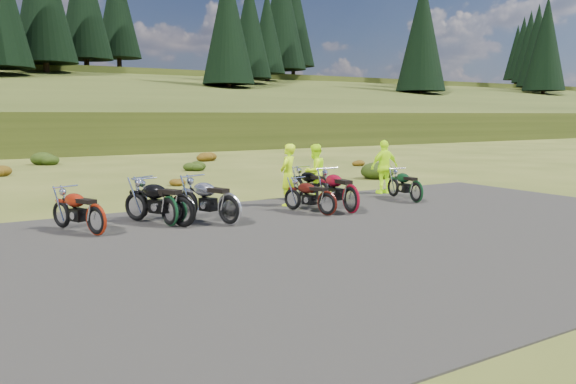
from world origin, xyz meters
TOP-DOWN VIEW (x-y plane):
  - ground at (0.00, 0.00)m, footprint 300.00×300.00m
  - gravel_pad at (0.00, -2.00)m, footprint 20.00×12.00m
  - hill_slope at (0.00, 50.00)m, footprint 300.00×45.97m
  - conifer_25 at (15.00, 74.00)m, footprint 6.60×6.60m
  - conifer_26 at (21.00, 49.00)m, footprint 6.16×6.16m
  - conifer_27 at (27.00, 55.00)m, footprint 5.72×5.72m
  - conifer_28 at (33.00, 61.00)m, footprint 5.28×5.28m
  - conifer_29 at (39.00, 67.00)m, footprint 7.92×7.92m
  - conifer_30 at (45.00, 73.00)m, footprint 7.48×7.48m
  - conifer_31 at (51.00, 48.00)m, footprint 7.04×7.04m
  - conifer_32 at (57.00, 54.00)m, footprint 6.60×6.60m
  - conifer_33 at (63.00, 60.00)m, footprint 6.16×6.16m
  - conifer_34 at (69.00, 66.00)m, footprint 5.72×5.72m
  - conifer_35 at (75.00, 72.00)m, footprint 5.28×5.28m
  - conifer_36 at (81.00, 78.00)m, footprint 7.92×7.92m
  - conifer_37 at (87.00, 53.00)m, footprint 7.48×7.48m
  - conifer_38 at (93.00, 59.00)m, footprint 7.04×7.04m
  - conifer_39 at (99.00, 65.00)m, footprint 6.60×6.60m
  - conifer_40 at (105.00, 71.00)m, footprint 6.16×6.16m
  - conifer_41 at (111.00, 77.00)m, footprint 5.72×5.72m
  - shrub_3 at (-3.30, 21.90)m, footprint 1.56×1.56m
  - shrub_4 at (-0.40, 9.20)m, footprint 0.77×0.77m
  - shrub_5 at (2.50, 14.50)m, footprint 1.03×1.03m
  - shrub_6 at (5.40, 19.80)m, footprint 1.30×1.30m
  - shrub_7 at (8.30, 7.10)m, footprint 1.56×1.56m
  - shrub_8 at (11.20, 12.40)m, footprint 0.77×0.77m
  - motorcycle_0 at (-3.24, 1.04)m, footprint 1.83×2.42m
  - motorcycle_1 at (-5.31, 1.14)m, footprint 1.45×2.21m
  - motorcycle_2 at (-3.48, 1.31)m, footprint 1.14×2.29m
  - motorcycle_3 at (-2.15, 0.63)m, footprint 1.54×2.46m
  - motorcycle_4 at (0.76, 0.48)m, footprint 1.15×2.05m
  - motorcycle_5 at (1.98, 2.26)m, footprint 0.97×2.21m
  - motorcycle_6 at (1.54, 0.41)m, footprint 0.94×2.39m
  - motorcycle_7 at (4.53, 0.89)m, footprint 0.97×2.07m
  - person_middle at (0.75, 2.54)m, footprint 0.83×0.76m
  - person_right_a at (2.23, 3.26)m, footprint 1.03×0.89m
  - person_right_b at (5.06, 3.04)m, footprint 1.14×0.54m

SIDE VIEW (x-z plane):
  - ground at x=0.00m, z-range 0.00..0.00m
  - gravel_pad at x=0.00m, z-range -0.02..0.02m
  - hill_slope at x=0.00m, z-range -4.69..4.69m
  - motorcycle_0 at x=-3.24m, z-range -0.61..0.61m
  - motorcycle_1 at x=-5.31m, z-range -0.55..0.55m
  - motorcycle_2 at x=-3.48m, z-range -0.57..0.57m
  - motorcycle_3 at x=-2.15m, z-range -0.61..0.61m
  - motorcycle_4 at x=0.76m, z-range -0.51..0.51m
  - motorcycle_5 at x=1.98m, z-range -0.56..0.56m
  - motorcycle_6 at x=1.54m, z-range -0.61..0.61m
  - motorcycle_7 at x=4.53m, z-range -0.52..0.52m
  - shrub_4 at x=-0.40m, z-range 0.00..0.45m
  - shrub_8 at x=11.20m, z-range 0.00..0.45m
  - shrub_5 at x=2.50m, z-range 0.00..0.61m
  - shrub_6 at x=5.40m, z-range 0.00..0.77m
  - shrub_3 at x=-3.30m, z-range 0.00..0.92m
  - shrub_7 at x=8.30m, z-range 0.00..0.92m
  - person_right_a at x=2.23m, z-range 0.00..1.82m
  - person_right_b at x=5.06m, z-range 0.00..1.90m
  - person_middle at x=0.75m, z-range 0.00..1.90m
  - conifer_26 at x=21.00m, z-range 5.37..21.37m
  - conifer_27 at x=27.00m, z-range 6.56..21.56m
  - conifer_31 at x=51.00m, z-range 5.18..23.18m
  - conifer_28 at x=33.00m, z-range 7.76..21.76m
  - conifer_32 at x=57.00m, z-range 6.37..23.37m
  - conifer_33 at x=63.00m, z-range 7.56..23.56m
  - conifer_37 at x=87.00m, z-range 6.17..25.17m
  - conifer_34 at x=69.00m, z-range 8.76..23.76m
  - conifer_38 at x=93.00m, z-range 7.37..25.37m
  - conifer_35 at x=75.00m, z-range 9.95..23.95m
  - conifer_39 at x=99.00m, z-range 8.56..25.56m
  - conifer_41 at x=111.00m, z-range 10.15..25.15m
  - conifer_40 at x=105.00m, z-range 9.76..25.76m
  - conifer_25 at x=15.00m, z-range 10.16..27.16m
  - conifer_29 at x=39.00m, z-range 8.97..28.97m
  - conifer_30 at x=45.00m, z-range 10.16..29.16m
  - conifer_36 at x=81.00m, z-range 10.16..30.16m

